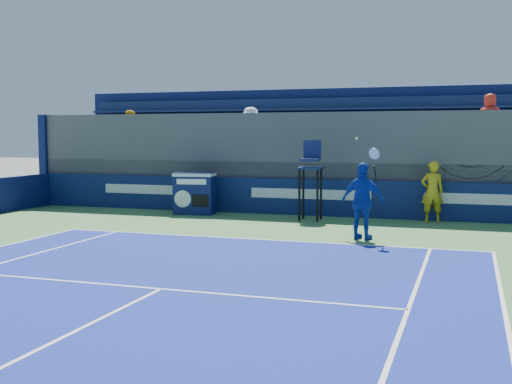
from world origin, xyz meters
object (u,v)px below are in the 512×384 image
(match_clock, at_px, (195,192))
(tennis_player, at_px, (363,201))
(ball_person, at_px, (432,192))
(umpire_chair, at_px, (311,171))

(match_clock, height_order, tennis_player, tennis_player)
(ball_person, bearing_deg, match_clock, -10.89)
(tennis_player, bearing_deg, umpire_chair, 123.38)
(ball_person, distance_m, umpire_chair, 3.70)
(ball_person, distance_m, tennis_player, 4.18)
(match_clock, relative_size, umpire_chair, 0.57)
(match_clock, xyz_separation_m, umpire_chair, (4.01, -0.25, 0.79))
(ball_person, height_order, tennis_player, tennis_player)
(ball_person, bearing_deg, tennis_player, 55.52)
(ball_person, height_order, umpire_chair, umpire_chair)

